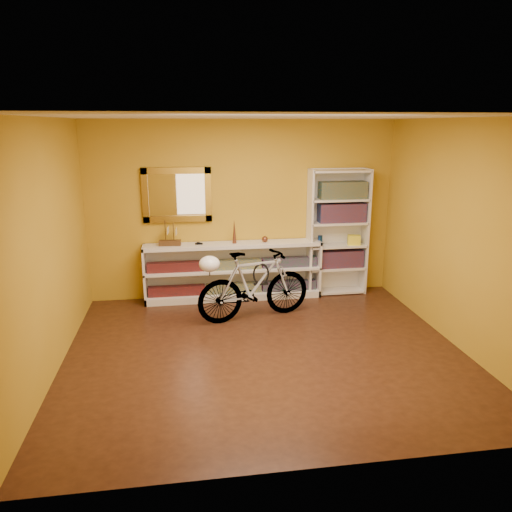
{
  "coord_description": "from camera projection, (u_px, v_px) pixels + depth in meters",
  "views": [
    {
      "loc": [
        -0.87,
        -5.03,
        2.53
      ],
      "look_at": [
        0.0,
        0.7,
        0.95
      ],
      "focal_mm": 34.09,
      "sensor_mm": 36.0,
      "label": 1
    }
  ],
  "objects": [
    {
      "name": "bicycle",
      "position": [
        254.0,
        285.0,
        6.43
      ],
      "size": [
        0.78,
        1.65,
        0.94
      ],
      "primitive_type": "imported",
      "rotation": [
        0.0,
        0.0,
        1.81
      ],
      "color": "silver",
      "rests_on": "floor"
    },
    {
      "name": "toy_car",
      "position": [
        199.0,
        244.0,
        7.0
      ],
      "size": [
        0.0,
        0.0,
        0.0
      ],
      "primitive_type": "imported",
      "rotation": [
        0.0,
        0.0,
        1.65
      ],
      "color": "black",
      "rests_on": "console_unit"
    },
    {
      "name": "bookcase",
      "position": [
        338.0,
        233.0,
        7.3
      ],
      "size": [
        0.9,
        0.3,
        1.9
      ],
      "primitive_type": null,
      "color": "silver",
      "rests_on": "floor"
    },
    {
      "name": "floor",
      "position": [
        265.0,
        352.0,
        5.59
      ],
      "size": [
        4.5,
        4.0,
        0.01
      ],
      "primitive_type": "cube",
      "color": "black",
      "rests_on": "ground"
    },
    {
      "name": "wall_socket",
      "position": [
        301.0,
        276.0,
        7.55
      ],
      "size": [
        0.09,
        0.02,
        0.09
      ],
      "primitive_type": "cube",
      "color": "silver",
      "rests_on": "back_wall"
    },
    {
      "name": "yellow_bag",
      "position": [
        354.0,
        240.0,
        7.33
      ],
      "size": [
        0.21,
        0.16,
        0.14
      ],
      "primitive_type": "cube",
      "rotation": [
        0.0,
        0.0,
        -0.23
      ],
      "color": "yellow",
      "rests_on": "bookcase"
    },
    {
      "name": "back_wall",
      "position": [
        243.0,
        210.0,
        7.16
      ],
      "size": [
        4.5,
        0.01,
        2.6
      ],
      "primitive_type": "cube",
      "color": "#B5881B",
      "rests_on": "ground"
    },
    {
      "name": "cd_row_upper",
      "position": [
        233.0,
        264.0,
        7.14
      ],
      "size": [
        2.5,
        0.13,
        0.14
      ],
      "primitive_type": "cube",
      "color": "navy",
      "rests_on": "console_unit"
    },
    {
      "name": "ceiling",
      "position": [
        266.0,
        116.0,
        4.91
      ],
      "size": [
        4.5,
        4.0,
        0.01
      ],
      "primitive_type": "cube",
      "color": "silver",
      "rests_on": "ground"
    },
    {
      "name": "book_row_b",
      "position": [
        342.0,
        213.0,
        7.23
      ],
      "size": [
        0.7,
        0.22,
        0.28
      ],
      "primitive_type": "cube",
      "color": "maroon",
      "rests_on": "bookcase"
    },
    {
      "name": "gilt_mirror",
      "position": [
        177.0,
        195.0,
        6.92
      ],
      "size": [
        0.98,
        0.06,
        0.78
      ],
      "primitive_type": "cube",
      "color": "brown",
      "rests_on": "back_wall"
    },
    {
      "name": "console_unit",
      "position": [
        233.0,
        271.0,
        7.19
      ],
      "size": [
        2.6,
        0.35,
        0.85
      ],
      "primitive_type": null,
      "color": "silver",
      "rests_on": "floor"
    },
    {
      "name": "book_row_c",
      "position": [
        343.0,
        190.0,
        7.14
      ],
      "size": [
        0.7,
        0.22,
        0.25
      ],
      "primitive_type": "cube",
      "color": "#184C56",
      "rests_on": "bookcase"
    },
    {
      "name": "cd_row_lower",
      "position": [
        234.0,
        288.0,
        7.23
      ],
      "size": [
        2.5,
        0.13,
        0.14
      ],
      "primitive_type": "cube",
      "color": "black",
      "rests_on": "console_unit"
    },
    {
      "name": "u_lock",
      "position": [
        261.0,
        274.0,
        6.42
      ],
      "size": [
        0.22,
        0.02,
        0.22
      ],
      "primitive_type": "torus",
      "rotation": [
        1.57,
        0.0,
        0.0
      ],
      "color": "black",
      "rests_on": "bicycle"
    },
    {
      "name": "decorative_orb",
      "position": [
        265.0,
        239.0,
        7.13
      ],
      "size": [
        0.09,
        0.09,
        0.09
      ],
      "primitive_type": "sphere",
      "color": "brown",
      "rests_on": "console_unit"
    },
    {
      "name": "right_wall",
      "position": [
        459.0,
        235.0,
        5.58
      ],
      "size": [
        0.01,
        4.0,
        2.6
      ],
      "primitive_type": "cube",
      "color": "#B5881B",
      "rests_on": "ground"
    },
    {
      "name": "book_row_a",
      "position": [
        340.0,
        258.0,
        7.42
      ],
      "size": [
        0.7,
        0.22,
        0.26
      ],
      "primitive_type": "cube",
      "color": "maroon",
      "rests_on": "bookcase"
    },
    {
      "name": "bronze_ornament",
      "position": [
        234.0,
        231.0,
        7.03
      ],
      "size": [
        0.06,
        0.06,
        0.35
      ],
      "primitive_type": "cone",
      "color": "brown",
      "rests_on": "console_unit"
    },
    {
      "name": "helmet",
      "position": [
        209.0,
        264.0,
        6.11
      ],
      "size": [
        0.27,
        0.26,
        0.2
      ],
      "primitive_type": "ellipsoid",
      "color": "white",
      "rests_on": "bicycle"
    },
    {
      "name": "left_wall",
      "position": [
        47.0,
        249.0,
        4.92
      ],
      "size": [
        0.01,
        4.0,
        2.6
      ],
      "primitive_type": "cube",
      "color": "#B5881B",
      "rests_on": "ground"
    },
    {
      "name": "red_tin",
      "position": [
        326.0,
        192.0,
        7.14
      ],
      "size": [
        0.15,
        0.15,
        0.19
      ],
      "primitive_type": "cube",
      "rotation": [
        0.0,
        0.0,
        -0.06
      ],
      "color": "maroon",
      "rests_on": "bookcase"
    },
    {
      "name": "model_ship",
      "position": [
        169.0,
        233.0,
        6.9
      ],
      "size": [
        0.32,
        0.14,
        0.37
      ],
      "primitive_type": null,
      "rotation": [
        0.0,
        0.0,
        -0.09
      ],
      "color": "#3C2410",
      "rests_on": "console_unit"
    },
    {
      "name": "travel_mug",
      "position": [
        320.0,
        240.0,
        7.27
      ],
      "size": [
        0.07,
        0.07,
        0.16
      ],
      "primitive_type": "cylinder",
      "color": "navy",
      "rests_on": "bookcase"
    }
  ]
}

